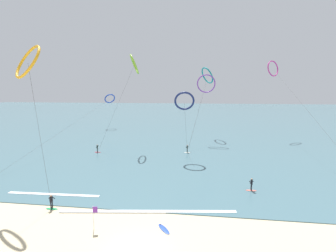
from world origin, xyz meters
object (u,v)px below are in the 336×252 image
(kite_lime, at_px, (134,64))
(surfer_emerald, at_px, (52,203))
(kite_magenta, at_px, (273,69))
(kite_teal, at_px, (207,75))
(surfer_coral, at_px, (251,185))
(kite_amber, at_px, (28,62))
(kite_cobalt, at_px, (110,99))
(beach_flag, at_px, (94,214))
(surfboard_spare, at_px, (164,229))
(surfer_ivory, at_px, (187,149))
(kite_violet, at_px, (206,84))
(kite_navy, at_px, (184,101))
(surfer_crimson, at_px, (97,149))

(kite_lime, bearing_deg, surfer_emerald, 158.37)
(kite_magenta, bearing_deg, kite_teal, 146.36)
(surfer_coral, relative_size, kite_amber, 0.09)
(surfer_emerald, distance_m, kite_cobalt, 56.39)
(beach_flag, bearing_deg, surfboard_spare, 6.90)
(kite_magenta, relative_size, beach_flag, 18.76)
(surfer_emerald, xyz_separation_m, surfer_ivory, (14.17, 24.44, 0.08))
(kite_teal, height_order, kite_violet, kite_teal)
(surfer_emerald, bearing_deg, kite_teal, 153.07)
(kite_teal, distance_m, kite_lime, 22.94)
(kite_cobalt, bearing_deg, surfboard_spare, 75.26)
(surfer_emerald, xyz_separation_m, surfboard_spare, (12.92, -2.14, -0.70))
(kite_magenta, height_order, surfboard_spare, kite_magenta)
(surfer_emerald, bearing_deg, kite_violet, 149.71)
(kite_teal, relative_size, kite_magenta, 0.49)
(surfer_ivory, height_order, kite_violet, kite_violet)
(kite_navy, relative_size, beach_flag, 5.46)
(surfer_emerald, height_order, kite_lime, kite_lime)
(kite_teal, height_order, kite_amber, kite_teal)
(kite_navy, bearing_deg, beach_flag, 68.38)
(surfer_emerald, height_order, kite_teal, kite_teal)
(surfer_coral, relative_size, surfboard_spare, 0.94)
(kite_cobalt, bearing_deg, surfer_ivory, 93.35)
(kite_amber, bearing_deg, kite_lime, 109.78)
(surfer_emerald, bearing_deg, surfer_coral, 104.01)
(surfer_emerald, xyz_separation_m, kite_violet, (18.29, 36.26, 13.98))
(kite_violet, bearing_deg, kite_lime, -151.84)
(kite_navy, bearing_deg, surfboard_spare, 83.54)
(surfer_ivory, distance_m, kite_amber, 31.91)
(surfer_emerald, relative_size, surfer_coral, 1.00)
(surfer_ivory, height_order, beach_flag, beach_flag)
(surfer_emerald, distance_m, kite_teal, 50.24)
(kite_lime, distance_m, surfboard_spare, 36.88)
(surfer_crimson, relative_size, kite_cobalt, 0.03)
(kite_magenta, relative_size, kite_violet, 2.61)
(surfer_coral, relative_size, kite_violet, 0.10)
(kite_teal, xyz_separation_m, kite_violet, (-0.57, -7.32, -2.44))
(kite_magenta, bearing_deg, kite_cobalt, 132.91)
(kite_teal, height_order, surfboard_spare, kite_teal)
(surfer_coral, relative_size, surfer_crimson, 1.00)
(kite_amber, distance_m, beach_flag, 18.61)
(kite_cobalt, bearing_deg, kite_magenta, 129.21)
(surfer_emerald, distance_m, surfer_ivory, 28.25)
(kite_teal, height_order, kite_navy, kite_teal)
(beach_flag, bearing_deg, kite_teal, 75.00)
(kite_navy, bearing_deg, kite_amber, 41.93)
(kite_teal, xyz_separation_m, kite_amber, (-22.28, -40.78, -0.84))
(kite_navy, xyz_separation_m, kite_lime, (-11.39, 7.00, 7.61))
(surfer_emerald, relative_size, kite_magenta, 0.04)
(kite_violet, bearing_deg, surfer_ivory, -108.76)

